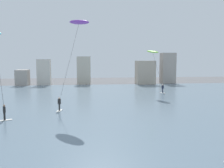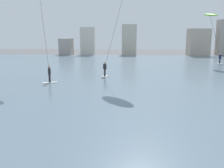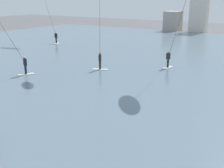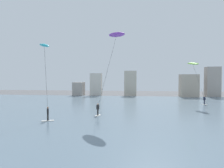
% 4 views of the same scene
% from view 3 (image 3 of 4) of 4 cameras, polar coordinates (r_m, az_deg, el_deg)
% --- Properties ---
extents(water_bay, '(84.00, 52.00, 0.10)m').
position_cam_3_polar(water_bay, '(31.58, 19.42, 3.54)').
color(water_bay, slate).
rests_on(water_bay, ground).
extents(kitesurfer_green, '(4.07, 1.74, 6.62)m').
position_cam_3_polar(kitesurfer_green, '(44.46, -12.74, 15.37)').
color(kitesurfer_green, silver).
rests_on(kitesurfer_green, water_bay).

